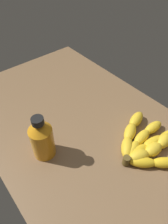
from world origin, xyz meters
The scene contains 3 objects.
ground_plane centered at (0.00, 0.00, -1.59)cm, with size 97.97×57.28×3.18cm, color brown.
banana_bunch centered at (-17.24, -9.14, 1.66)cm, with size 24.66×22.43×3.71cm.
honey_bottle centered at (0.72, 15.25, 6.61)cm, with size 6.44×6.44×14.55cm.
Camera 1 is at (-31.91, 27.40, 50.01)cm, focal length 31.93 mm.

